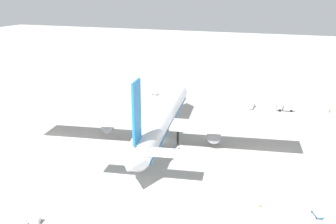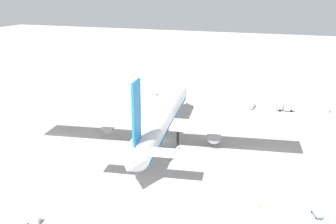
% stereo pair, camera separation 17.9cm
% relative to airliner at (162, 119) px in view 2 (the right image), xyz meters
% --- Properties ---
extents(ground_plane, '(600.00, 600.00, 0.00)m').
position_rel_airliner_xyz_m(ground_plane, '(1.29, 0.37, -7.15)').
color(ground_plane, '#ADA8A0').
extents(airliner, '(71.32, 78.06, 24.68)m').
position_rel_airliner_xyz_m(airliner, '(0.00, 0.00, 0.00)').
color(airliner, silver).
rests_on(airliner, ground).
extents(service_truck_0, '(3.74, 6.78, 2.65)m').
position_rel_airliner_xyz_m(service_truck_0, '(44.46, -32.19, -5.76)').
color(service_truck_0, '#999EA5').
rests_on(service_truck_0, ground).
extents(service_van, '(4.63, 2.39, 1.97)m').
position_rel_airliner_xyz_m(service_van, '(43.57, -20.06, -6.12)').
color(service_van, silver).
rests_on(service_van, ground).
extents(baggage_cart_0, '(1.93, 3.21, 1.27)m').
position_rel_airliner_xyz_m(baggage_cart_0, '(-47.71, 8.35, -6.45)').
color(baggage_cart_0, gray).
rests_on(baggage_cart_0, ground).
extents(baggage_cart_1, '(3.54, 2.38, 1.23)m').
position_rel_airliner_xyz_m(baggage_cart_1, '(-26.17, -43.40, -6.47)').
color(baggage_cart_1, '#26598C').
rests_on(baggage_cart_1, ground).
extents(baggage_cart_2, '(2.22, 3.09, 1.50)m').
position_rel_airliner_xyz_m(baggage_cart_2, '(49.26, 21.45, -6.33)').
color(baggage_cart_2, gray).
rests_on(baggage_cart_2, ground).
extents(ground_worker_1, '(0.49, 0.49, 1.63)m').
position_rel_airliner_xyz_m(ground_worker_1, '(47.95, -47.84, -6.33)').
color(ground_worker_1, navy).
rests_on(ground_worker_1, ground).
extents(traffic_cone_0, '(0.36, 0.36, 0.55)m').
position_rel_airliner_xyz_m(traffic_cone_0, '(36.74, 42.57, -6.88)').
color(traffic_cone_0, orange).
rests_on(traffic_cone_0, ground).
extents(traffic_cone_2, '(0.36, 0.36, 0.55)m').
position_rel_airliner_xyz_m(traffic_cone_2, '(15.76, 39.82, -6.88)').
color(traffic_cone_2, orange).
rests_on(traffic_cone_2, ground).
extents(traffic_cone_3, '(0.36, 0.36, 0.55)m').
position_rel_airliner_xyz_m(traffic_cone_3, '(-26.62, -32.17, -6.88)').
color(traffic_cone_3, orange).
rests_on(traffic_cone_3, ground).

